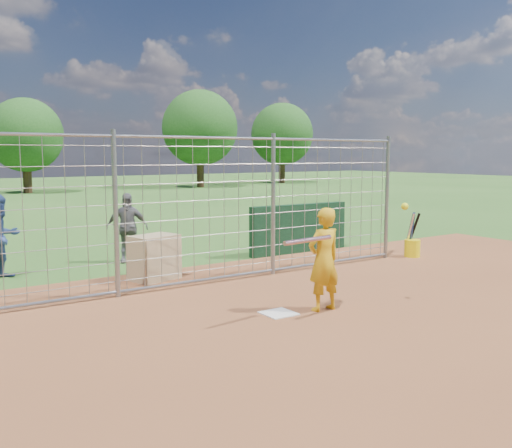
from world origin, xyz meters
TOP-DOWN VIEW (x-y plane):
  - ground at (0.00, 0.00)m, footprint 100.00×100.00m
  - infield_dirt at (0.00, -3.00)m, footprint 18.00×18.00m
  - home_plate at (0.00, -0.20)m, footprint 0.43×0.43m
  - dugout_wall at (3.40, 3.60)m, footprint 2.60×0.20m
  - batter at (0.65, -0.40)m, footprint 0.54×0.36m
  - bystander_a at (-2.72, 4.45)m, footprint 0.91×0.84m
  - bystander_b at (-0.27, 4.68)m, footprint 0.91×0.67m
  - equipment_bin at (-0.50, 2.82)m, footprint 0.92×0.74m
  - equipment_in_play at (0.47, -0.77)m, footprint 2.08×0.36m
  - bucket_with_bats at (5.07, 1.76)m, footprint 0.34×0.38m
  - backstop_fence at (0.00, 2.00)m, footprint 9.08×0.08m
  - tree_line at (3.13, 28.13)m, footprint 44.66×6.72m

SIDE VIEW (x-z plane):
  - ground at x=0.00m, z-range 0.00..0.00m
  - infield_dirt at x=0.00m, z-range 0.01..0.01m
  - home_plate at x=0.00m, z-range 0.00..0.02m
  - bucket_with_bats at x=5.07m, z-range -0.24..0.73m
  - equipment_bin at x=-0.50m, z-range 0.00..0.80m
  - dugout_wall at x=3.40m, z-range 0.00..1.10m
  - bystander_b at x=-0.27m, z-range 0.00..1.44m
  - batter at x=0.65m, z-range 0.00..1.48m
  - bystander_a at x=-2.72m, z-range 0.00..1.52m
  - equipment_in_play at x=0.47m, z-range 0.97..1.43m
  - backstop_fence at x=0.00m, z-range -0.04..2.56m
  - tree_line at x=3.13m, z-range 0.47..6.95m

